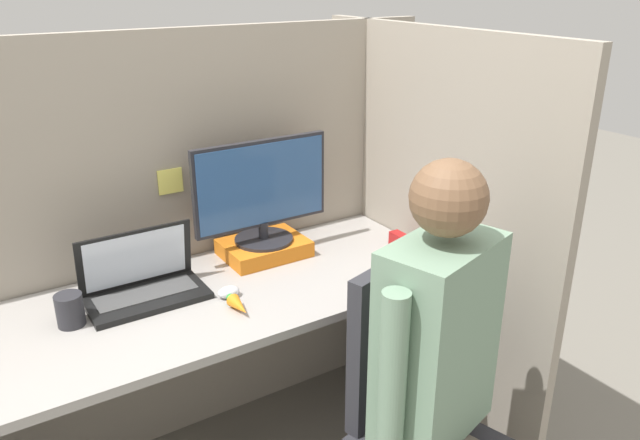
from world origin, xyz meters
name	(u,v)px	position (x,y,z in m)	size (l,w,h in m)	color
cubicle_panel_back	(181,248)	(0.00, 0.67, 0.79)	(2.13, 0.05, 1.57)	gray
cubicle_panel_right	(426,237)	(0.84, 0.26, 0.79)	(0.04, 1.27, 1.57)	gray
desk	(223,339)	(0.00, 0.32, 0.58)	(1.63, 0.64, 0.76)	#9E9993
paper_box	(264,248)	(0.26, 0.50, 0.79)	(0.30, 0.23, 0.06)	orange
monitor	(262,191)	(0.26, 0.51, 1.01)	(0.52, 0.22, 0.38)	#232328
laptop	(144,285)	(-0.22, 0.42, 0.80)	(0.37, 0.21, 0.22)	black
mouse	(229,292)	(0.01, 0.28, 0.78)	(0.07, 0.05, 0.04)	silver
stapler	(406,243)	(0.74, 0.26, 0.79)	(0.04, 0.16, 0.05)	#A31919
carrot_toy	(240,306)	(0.00, 0.17, 0.78)	(0.04, 0.12, 0.04)	orange
office_chair	(414,422)	(0.35, -0.27, 0.49)	(0.58, 0.62, 0.96)	#2D2D33
person	(445,376)	(0.30, -0.42, 0.76)	(0.46, 0.51, 1.34)	brown
pen_cup	(70,310)	(-0.45, 0.38, 0.81)	(0.08, 0.08, 0.10)	#28282D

